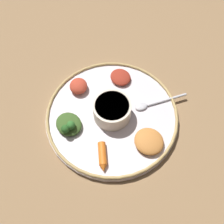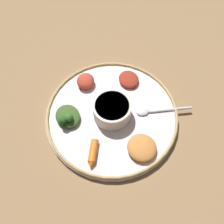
{
  "view_description": "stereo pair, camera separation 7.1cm",
  "coord_description": "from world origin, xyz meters",
  "views": [
    {
      "loc": [
        0.34,
        -0.1,
        0.65
      ],
      "look_at": [
        0.0,
        0.0,
        0.03
      ],
      "focal_mm": 44.29,
      "sensor_mm": 36.0,
      "label": 1
    },
    {
      "loc": [
        0.35,
        -0.03,
        0.65
      ],
      "look_at": [
        0.0,
        0.0,
        0.03
      ],
      "focal_mm": 44.29,
      "sensor_mm": 36.0,
      "label": 2
    }
  ],
  "objects": [
    {
      "name": "carrot_near_spoon",
      "position": [
        0.11,
        -0.06,
        0.02
      ],
      "size": [
        0.07,
        0.03,
        0.02
      ],
      "color": "orange",
      "rests_on": "platter"
    },
    {
      "name": "platter",
      "position": [
        0.0,
        0.0,
        0.01
      ],
      "size": [
        0.35,
        0.35,
        0.01
      ],
      "primitive_type": "cylinder",
      "color": "silver",
      "rests_on": "ground_plane"
    },
    {
      "name": "greens_pile",
      "position": [
        0.01,
        -0.12,
        0.03
      ],
      "size": [
        0.09,
        0.09,
        0.04
      ],
      "color": "#385623",
      "rests_on": "platter"
    },
    {
      "name": "spoon",
      "position": [
        -0.0,
        0.11,
        0.02
      ],
      "size": [
        0.02,
        0.15,
        0.01
      ],
      "color": "silver",
      "rests_on": "platter"
    },
    {
      "name": "mound_squash",
      "position": [
        0.1,
        0.06,
        0.03
      ],
      "size": [
        0.1,
        0.09,
        0.02
      ],
      "primitive_type": "ellipsoid",
      "rotation": [
        0.0,
        0.0,
        0.38
      ],
      "color": "#C67A38",
      "rests_on": "platter"
    },
    {
      "name": "ground_plane",
      "position": [
        0.0,
        0.0,
        0.0
      ],
      "size": [
        2.4,
        2.4,
        0.0
      ],
      "primitive_type": "plane",
      "color": "olive"
    },
    {
      "name": "center_bowl",
      "position": [
        0.0,
        0.0,
        0.04
      ],
      "size": [
        0.1,
        0.1,
        0.05
      ],
      "color": "beige",
      "rests_on": "platter"
    },
    {
      "name": "mound_beet",
      "position": [
        -0.1,
        0.06,
        0.02
      ],
      "size": [
        0.08,
        0.07,
        0.02
      ],
      "primitive_type": "ellipsoid",
      "rotation": [
        0.0,
        0.0,
        0.43
      ],
      "color": "maroon",
      "rests_on": "platter"
    },
    {
      "name": "mound_berbere_red",
      "position": [
        -0.1,
        -0.06,
        0.03
      ],
      "size": [
        0.06,
        0.06,
        0.03
      ],
      "primitive_type": "ellipsoid",
      "rotation": [
        0.0,
        0.0,
        2.94
      ],
      "color": "#B73D28",
      "rests_on": "platter"
    },
    {
      "name": "platter_rim",
      "position": [
        0.0,
        0.0,
        0.02
      ],
      "size": [
        0.35,
        0.35,
        0.01
      ],
      "primitive_type": "torus",
      "color": "tan",
      "rests_on": "platter"
    }
  ]
}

